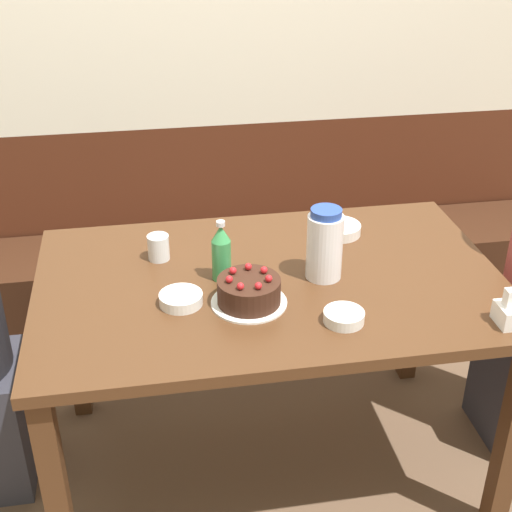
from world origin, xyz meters
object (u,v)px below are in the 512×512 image
object	(u,v)px
soju_bottle	(221,252)
bowl_side_dish	(339,229)
bench_seat	(233,285)
bowl_rice_small	(344,317)
birthday_cake	(249,292)
bowl_soup_white	(181,299)
glass_water_tall	(158,247)
water_pitcher	(325,244)

from	to	relation	value
soju_bottle	bowl_side_dish	xyz separation A→B (m)	(0.41, 0.22, -0.07)
bench_seat	bowl_rice_small	size ratio (longest dim) A/B	25.18
bench_seat	birthday_cake	bearing A→B (deg)	-94.94
bowl_soup_white	soju_bottle	bearing A→B (deg)	42.42
soju_bottle	glass_water_tall	xyz separation A→B (m)	(-0.17, 0.15, -0.05)
glass_water_tall	bowl_rice_small	bearing A→B (deg)	-42.67
bench_seat	birthday_cake	size ratio (longest dim) A/B	13.01
water_pitcher	bowl_soup_white	bearing A→B (deg)	-169.36
glass_water_tall	bowl_side_dish	bearing A→B (deg)	6.74
birthday_cake	glass_water_tall	size ratio (longest dim) A/B	2.68
birthday_cake	bowl_rice_small	size ratio (longest dim) A/B	1.94
birthday_cake	bowl_side_dish	distance (m)	0.51
soju_bottle	bowl_side_dish	world-z (taller)	soju_bottle
bowl_soup_white	glass_water_tall	distance (m)	0.27
soju_bottle	bowl_side_dish	size ratio (longest dim) A/B	1.30
bench_seat	water_pitcher	distance (m)	1.06
bowl_rice_small	bowl_side_dish	bearing A→B (deg)	75.98
soju_bottle	glass_water_tall	world-z (taller)	soju_bottle
bowl_soup_white	bowl_rice_small	size ratio (longest dim) A/B	1.11
bowl_rice_small	glass_water_tall	world-z (taller)	glass_water_tall
bowl_soup_white	bowl_side_dish	world-z (taller)	bowl_side_dish
birthday_cake	bowl_soup_white	size ratio (longest dim) A/B	1.75
bowl_rice_small	glass_water_tall	distance (m)	0.63
birthday_cake	glass_water_tall	xyz separation A→B (m)	(-0.23, 0.30, 0.00)
bench_seat	bowl_side_dish	world-z (taller)	bowl_side_dish
birthday_cake	soju_bottle	xyz separation A→B (m)	(-0.06, 0.15, 0.05)
bowl_rice_small	birthday_cake	bearing A→B (deg)	150.72
soju_bottle	bowl_soup_white	xyz separation A→B (m)	(-0.13, -0.12, -0.07)
glass_water_tall	soju_bottle	bearing A→B (deg)	-40.52
bowl_side_dish	glass_water_tall	xyz separation A→B (m)	(-0.59, -0.07, 0.02)
water_pitcher	bowl_rice_small	size ratio (longest dim) A/B	2.00
birthday_cake	bowl_rice_small	distance (m)	0.27
birthday_cake	glass_water_tall	world-z (taller)	birthday_cake
bench_seat	glass_water_tall	distance (m)	0.92
birthday_cake	bowl_side_dish	bearing A→B (deg)	45.76
bowl_side_dish	water_pitcher	bearing A→B (deg)	-114.73
bench_seat	soju_bottle	xyz separation A→B (m)	(-0.14, -0.81, 0.61)
water_pitcher	bench_seat	bearing A→B (deg)	100.46
glass_water_tall	bowl_soup_white	bearing A→B (deg)	-80.16
water_pitcher	soju_bottle	xyz separation A→B (m)	(-0.29, 0.04, -0.02)
bench_seat	bowl_soup_white	bearing A→B (deg)	-106.11
soju_bottle	bowl_rice_small	world-z (taller)	soju_bottle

